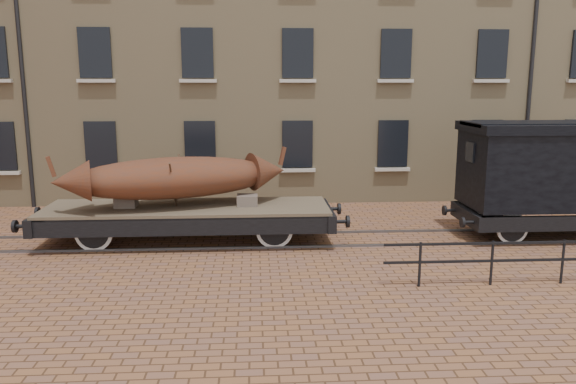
{
  "coord_description": "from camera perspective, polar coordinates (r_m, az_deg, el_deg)",
  "views": [
    {
      "loc": [
        -0.56,
        -15.25,
        4.36
      ],
      "look_at": [
        0.39,
        0.5,
        1.3
      ],
      "focal_mm": 35.0,
      "sensor_mm": 36.0,
      "label": 1
    }
  ],
  "objects": [
    {
      "name": "goods_van",
      "position": [
        17.75,
        26.33,
        2.43
      ],
      "size": [
        6.4,
        2.33,
        3.31
      ],
      "color": "black",
      "rests_on": "ground"
    },
    {
      "name": "warehouse_cream",
      "position": [
        25.63,
        4.76,
        16.86
      ],
      "size": [
        40.0,
        10.19,
        14.0
      ],
      "color": "tan",
      "rests_on": "ground"
    },
    {
      "name": "iron_boat",
      "position": [
        15.61,
        -11.39,
        1.46
      ],
      "size": [
        6.35,
        3.27,
        1.54
      ],
      "color": "#5B2915",
      "rests_on": "flatcar_wagon"
    },
    {
      "name": "rail_track",
      "position": [
        15.86,
        -1.3,
        -4.87
      ],
      "size": [
        30.0,
        1.52,
        0.06
      ],
      "color": "#59595E",
      "rests_on": "ground"
    },
    {
      "name": "flatcar_wagon",
      "position": [
        15.77,
        -10.17,
        -2.15
      ],
      "size": [
        8.78,
        2.38,
        1.32
      ],
      "color": "brown",
      "rests_on": "ground"
    },
    {
      "name": "ground",
      "position": [
        15.87,
        -1.3,
        -4.97
      ],
      "size": [
        90.0,
        90.0,
        0.0
      ],
      "primitive_type": "plane",
      "color": "brown"
    }
  ]
}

